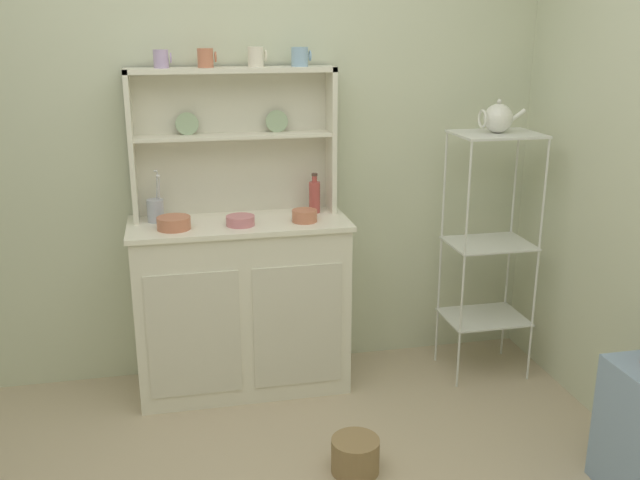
% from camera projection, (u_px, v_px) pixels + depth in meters
% --- Properties ---
extents(wall_back, '(3.84, 0.05, 2.50)m').
position_uv_depth(wall_back, '(234.00, 138.00, 3.57)').
color(wall_back, beige).
rests_on(wall_back, ground).
extents(hutch_cabinet, '(1.07, 0.45, 0.89)m').
position_uv_depth(hutch_cabinet, '(242.00, 303.00, 3.56)').
color(hutch_cabinet, silver).
rests_on(hutch_cabinet, ground).
extents(hutch_shelf_unit, '(0.99, 0.18, 0.72)m').
position_uv_depth(hutch_shelf_unit, '(233.00, 130.00, 3.47)').
color(hutch_shelf_unit, silver).
rests_on(hutch_shelf_unit, hutch_cabinet).
extents(bakers_rack, '(0.42, 0.33, 1.29)m').
position_uv_depth(bakers_rack, '(490.00, 232.00, 3.62)').
color(bakers_rack, silver).
rests_on(bakers_rack, ground).
extents(floor_basket, '(0.20, 0.20, 0.15)m').
position_uv_depth(floor_basket, '(355.00, 455.00, 2.95)').
color(floor_basket, '#93754C').
rests_on(floor_basket, ground).
extents(cup_lilac_0, '(0.08, 0.07, 0.08)m').
position_uv_depth(cup_lilac_0, '(161.00, 59.00, 3.26)').
color(cup_lilac_0, '#B79ECC').
rests_on(cup_lilac_0, hutch_shelf_unit).
extents(cup_terracotta_1, '(0.09, 0.07, 0.09)m').
position_uv_depth(cup_terracotta_1, '(206.00, 58.00, 3.30)').
color(cup_terracotta_1, '#C67556').
rests_on(cup_terracotta_1, hutch_shelf_unit).
extents(cup_cream_2, '(0.09, 0.08, 0.09)m').
position_uv_depth(cup_cream_2, '(256.00, 57.00, 3.35)').
color(cup_cream_2, silver).
rests_on(cup_cream_2, hutch_shelf_unit).
extents(cup_sky_3, '(0.10, 0.08, 0.09)m').
position_uv_depth(cup_sky_3, '(300.00, 57.00, 3.39)').
color(cup_sky_3, '#8EB2D1').
rests_on(cup_sky_3, hutch_shelf_unit).
extents(bowl_mixing_large, '(0.16, 0.16, 0.06)m').
position_uv_depth(bowl_mixing_large, '(174.00, 223.00, 3.29)').
color(bowl_mixing_large, '#C67556').
rests_on(bowl_mixing_large, hutch_cabinet).
extents(bowl_floral_medium, '(0.14, 0.14, 0.05)m').
position_uv_depth(bowl_floral_medium, '(240.00, 221.00, 3.36)').
color(bowl_floral_medium, '#D17A84').
rests_on(bowl_floral_medium, hutch_cabinet).
extents(bowl_cream_small, '(0.12, 0.12, 0.06)m').
position_uv_depth(bowl_cream_small, '(305.00, 216.00, 3.42)').
color(bowl_cream_small, '#C67556').
rests_on(bowl_cream_small, hutch_cabinet).
extents(jam_bottle, '(0.06, 0.06, 0.20)m').
position_uv_depth(jam_bottle, '(315.00, 196.00, 3.57)').
color(jam_bottle, '#B74C47').
rests_on(jam_bottle, hutch_cabinet).
extents(utensil_jar, '(0.08, 0.08, 0.25)m').
position_uv_depth(utensil_jar, '(156.00, 210.00, 3.41)').
color(utensil_jar, '#B2B7C6').
rests_on(utensil_jar, hutch_cabinet).
extents(porcelain_teapot, '(0.23, 0.14, 0.16)m').
position_uv_depth(porcelain_teapot, '(498.00, 118.00, 3.45)').
color(porcelain_teapot, white).
rests_on(porcelain_teapot, bakers_rack).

